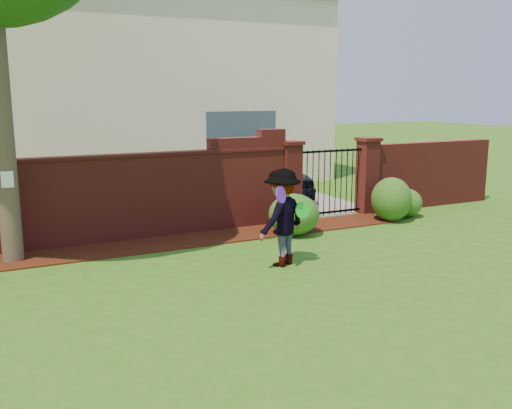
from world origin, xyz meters
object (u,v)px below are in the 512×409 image
frisbee_green (302,210)px  man (284,218)px  frisbee_purple (281,195)px  car (271,173)px

frisbee_green → man: bearing=153.7°
frisbee_purple → frisbee_green: size_ratio=0.97×
car → frisbee_green: bearing=-104.3°
man → frisbee_purple: bearing=30.0°
frisbee_purple → frisbee_green: bearing=20.4°
man → frisbee_purple: (-0.24, -0.34, 0.48)m
car → man: 6.59m
car → frisbee_green: (-2.60, -6.07, 0.29)m
man → frisbee_purple: man is taller
car → man: bearing=-107.1°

